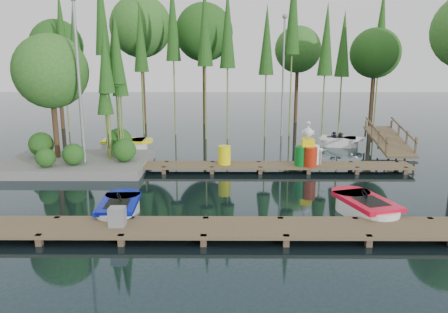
{
  "coord_description": "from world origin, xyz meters",
  "views": [
    {
      "loc": [
        0.6,
        -15.7,
        4.83
      ],
      "look_at": [
        0.5,
        0.5,
        1.1
      ],
      "focal_mm": 35.0,
      "sensor_mm": 36.0,
      "label": 1
    }
  ],
  "objects_px": {
    "island": "(68,95)",
    "boat_yellow_far": "(125,145)",
    "boat_red": "(365,208)",
    "utility_cabinet": "(117,217)",
    "yellow_barrel": "(224,155)",
    "boat_blue": "(119,210)",
    "drum_cluster": "(308,152)"
  },
  "relations": [
    {
      "from": "island",
      "to": "drum_cluster",
      "type": "xyz_separation_m",
      "value": [
        10.35,
        -0.94,
        -2.33
      ]
    },
    {
      "from": "boat_blue",
      "to": "boat_yellow_far",
      "type": "relative_size",
      "value": 0.91
    },
    {
      "from": "yellow_barrel",
      "to": "boat_red",
      "type": "bearing_deg",
      "value": -51.25
    },
    {
      "from": "utility_cabinet",
      "to": "boat_yellow_far",
      "type": "bearing_deg",
      "value": 101.89
    },
    {
      "from": "island",
      "to": "boat_red",
      "type": "relative_size",
      "value": 2.29
    },
    {
      "from": "island",
      "to": "boat_yellow_far",
      "type": "relative_size",
      "value": 2.44
    },
    {
      "from": "island",
      "to": "drum_cluster",
      "type": "relative_size",
      "value": 3.58
    },
    {
      "from": "island",
      "to": "utility_cabinet",
      "type": "bearing_deg",
      "value": -63.32
    },
    {
      "from": "boat_yellow_far",
      "to": "boat_red",
      "type": "bearing_deg",
      "value": -25.28
    },
    {
      "from": "utility_cabinet",
      "to": "yellow_barrel",
      "type": "height_order",
      "value": "yellow_barrel"
    },
    {
      "from": "island",
      "to": "boat_yellow_far",
      "type": "bearing_deg",
      "value": 65.54
    },
    {
      "from": "boat_blue",
      "to": "boat_yellow_far",
      "type": "xyz_separation_m",
      "value": [
        -2.05,
        9.77,
        0.05
      ]
    },
    {
      "from": "boat_yellow_far",
      "to": "yellow_barrel",
      "type": "bearing_deg",
      "value": -18.9
    },
    {
      "from": "yellow_barrel",
      "to": "island",
      "type": "bearing_deg",
      "value": 173.38
    },
    {
      "from": "boat_red",
      "to": "yellow_barrel",
      "type": "relative_size",
      "value": 3.66
    },
    {
      "from": "boat_yellow_far",
      "to": "drum_cluster",
      "type": "height_order",
      "value": "drum_cluster"
    },
    {
      "from": "drum_cluster",
      "to": "island",
      "type": "bearing_deg",
      "value": 174.81
    },
    {
      "from": "boat_blue",
      "to": "utility_cabinet",
      "type": "bearing_deg",
      "value": -81.14
    },
    {
      "from": "boat_yellow_far",
      "to": "drum_cluster",
      "type": "bearing_deg",
      "value": -6.56
    },
    {
      "from": "boat_red",
      "to": "yellow_barrel",
      "type": "bearing_deg",
      "value": 111.74
    },
    {
      "from": "drum_cluster",
      "to": "yellow_barrel",
      "type": "bearing_deg",
      "value": 177.57
    },
    {
      "from": "boat_blue",
      "to": "boat_red",
      "type": "distance_m",
      "value": 7.57
    },
    {
      "from": "boat_red",
      "to": "utility_cabinet",
      "type": "height_order",
      "value": "boat_red"
    },
    {
      "from": "yellow_barrel",
      "to": "drum_cluster",
      "type": "distance_m",
      "value": 3.55
    },
    {
      "from": "island",
      "to": "utility_cabinet",
      "type": "distance_m",
      "value": 9.1
    },
    {
      "from": "island",
      "to": "boat_red",
      "type": "distance_m",
      "value": 13.12
    },
    {
      "from": "boat_red",
      "to": "utility_cabinet",
      "type": "distance_m",
      "value": 7.43
    },
    {
      "from": "boat_yellow_far",
      "to": "yellow_barrel",
      "type": "xyz_separation_m",
      "value": [
        5.25,
        -4.21,
        0.41
      ]
    },
    {
      "from": "island",
      "to": "boat_blue",
      "type": "bearing_deg",
      "value": -60.43
    },
    {
      "from": "island",
      "to": "boat_yellow_far",
      "type": "distance_m",
      "value": 4.74
    },
    {
      "from": "island",
      "to": "utility_cabinet",
      "type": "relative_size",
      "value": 12.74
    },
    {
      "from": "boat_blue",
      "to": "boat_red",
      "type": "height_order",
      "value": "boat_red"
    }
  ]
}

